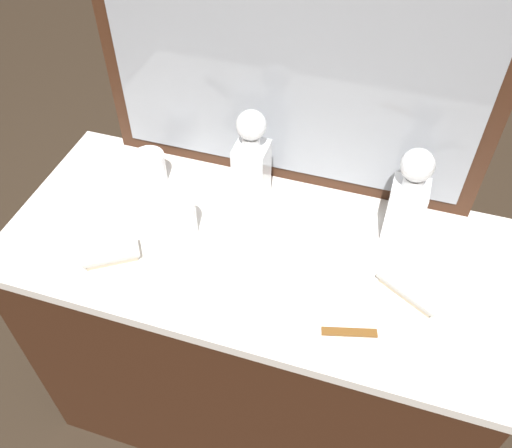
# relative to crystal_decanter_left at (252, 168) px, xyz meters

# --- Properties ---
(ground_plane) EXTENTS (6.00, 6.00, 0.00)m
(ground_plane) POSITION_rel_crystal_decanter_left_xyz_m (0.06, -0.15, -1.00)
(ground_plane) COLOR #2D2319
(dresser) EXTENTS (1.28, 0.58, 0.88)m
(dresser) POSITION_rel_crystal_decanter_left_xyz_m (0.06, -0.15, -0.56)
(dresser) COLOR #381E11
(dresser) RESTS_ON ground_plane
(dresser_mirror) EXTENTS (1.00, 0.03, 0.72)m
(dresser_mirror) POSITION_rel_crystal_decanter_left_xyz_m (0.06, 0.12, 0.25)
(dresser_mirror) COLOR #381E11
(dresser_mirror) RESTS_ON dresser
(crystal_decanter_left) EXTENTS (0.08, 0.08, 0.29)m
(crystal_decanter_left) POSITION_rel_crystal_decanter_left_xyz_m (0.00, 0.00, 0.00)
(crystal_decanter_left) COLOR white
(crystal_decanter_left) RESTS_ON dresser
(crystal_decanter_center) EXTENTS (0.09, 0.09, 0.27)m
(crystal_decanter_center) POSITION_rel_crystal_decanter_left_xyz_m (0.39, 0.00, -0.01)
(crystal_decanter_center) COLOR white
(crystal_decanter_center) RESTS_ON dresser
(crystal_tumbler_far_right) EXTENTS (0.09, 0.09, 0.10)m
(crystal_tumbler_far_right) POSITION_rel_crystal_decanter_left_xyz_m (-0.14, -0.16, -0.07)
(crystal_tumbler_far_right) COLOR white
(crystal_tumbler_far_right) RESTS_ON dresser
(crystal_tumbler_right) EXTENTS (0.09, 0.09, 0.09)m
(crystal_tumbler_right) POSITION_rel_crystal_decanter_left_xyz_m (-0.29, -0.01, -0.07)
(crystal_tumbler_right) COLOR white
(crystal_tumbler_right) RESTS_ON dresser
(silver_brush_rear) EXTENTS (0.16, 0.12, 0.02)m
(silver_brush_rear) POSITION_rel_crystal_decanter_left_xyz_m (0.44, -0.18, -0.10)
(silver_brush_rear) COLOR #B7A88C
(silver_brush_rear) RESTS_ON dresser
(silver_brush_far_right) EXTENTS (0.15, 0.12, 0.02)m
(silver_brush_far_right) POSITION_rel_crystal_decanter_left_xyz_m (-0.27, -0.29, -0.10)
(silver_brush_far_right) COLOR #B7A88C
(silver_brush_far_right) RESTS_ON dresser
(tortoiseshell_comb) EXTENTS (0.12, 0.05, 0.01)m
(tortoiseshell_comb) POSITION_rel_crystal_decanter_left_xyz_m (0.33, -0.33, -0.11)
(tortoiseshell_comb) COLOR brown
(tortoiseshell_comb) RESTS_ON dresser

